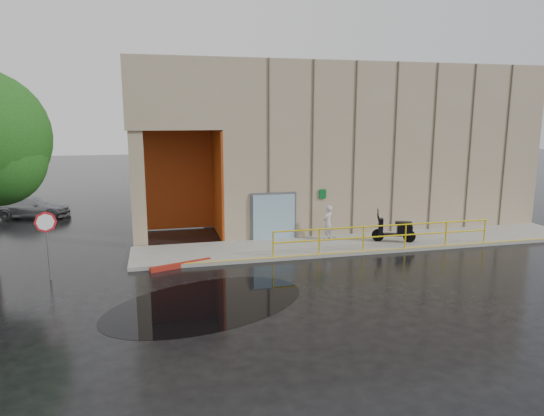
{
  "coord_description": "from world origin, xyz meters",
  "views": [
    {
      "loc": [
        -4.84,
        -14.65,
        5.59
      ],
      "look_at": [
        -0.58,
        3.0,
        2.13
      ],
      "focal_mm": 32.0,
      "sensor_mm": 36.0,
      "label": 1
    }
  ],
  "objects_px": {
    "scooter": "(395,223)",
    "red_curb": "(181,265)",
    "stop_sign": "(46,230)",
    "person": "(328,223)",
    "car_c": "(32,207)"
  },
  "relations": [
    {
      "from": "person",
      "to": "stop_sign",
      "type": "relative_size",
      "value": 0.63
    },
    {
      "from": "scooter",
      "to": "stop_sign",
      "type": "height_order",
      "value": "stop_sign"
    },
    {
      "from": "stop_sign",
      "to": "car_c",
      "type": "bearing_deg",
      "value": 109.81
    },
    {
      "from": "car_c",
      "to": "red_curb",
      "type": "bearing_deg",
      "value": -138.5
    },
    {
      "from": "person",
      "to": "scooter",
      "type": "distance_m",
      "value": 2.9
    },
    {
      "from": "scooter",
      "to": "car_c",
      "type": "relative_size",
      "value": 0.48
    },
    {
      "from": "stop_sign",
      "to": "red_curb",
      "type": "xyz_separation_m",
      "value": [
        4.48,
        0.41,
        -1.69
      ]
    },
    {
      "from": "person",
      "to": "scooter",
      "type": "height_order",
      "value": "person"
    },
    {
      "from": "scooter",
      "to": "red_curb",
      "type": "height_order",
      "value": "scooter"
    },
    {
      "from": "car_c",
      "to": "scooter",
      "type": "bearing_deg",
      "value": -113.69
    },
    {
      "from": "person",
      "to": "scooter",
      "type": "relative_size",
      "value": 0.8
    },
    {
      "from": "scooter",
      "to": "car_c",
      "type": "height_order",
      "value": "scooter"
    },
    {
      "from": "red_curb",
      "to": "car_c",
      "type": "distance_m",
      "value": 13.56
    },
    {
      "from": "person",
      "to": "red_curb",
      "type": "bearing_deg",
      "value": -21.58
    },
    {
      "from": "scooter",
      "to": "red_curb",
      "type": "relative_size",
      "value": 0.8
    }
  ]
}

